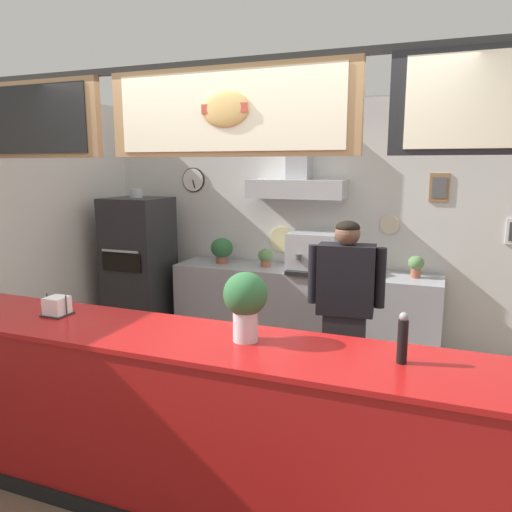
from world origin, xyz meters
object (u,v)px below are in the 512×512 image
Objects in this scene: espresso_machine at (314,252)px; potted_oregano at (266,257)px; pepper_grinder at (403,338)px; shop_worker at (345,315)px; potted_basil at (222,249)px; pizza_oven at (139,268)px; potted_rosemary at (363,263)px; basil_vase at (245,302)px; napkin_holder at (57,307)px; potted_thyme at (416,265)px.

espresso_machine reaches higher than potted_oregano.
espresso_machine is 2.01× the size of pepper_grinder.
shop_worker is 2.18m from potted_basil.
pizza_oven is 2.05m from espresso_machine.
espresso_machine is 2.30× the size of potted_rosemary.
espresso_machine is at bearing -71.22° from shop_worker.
shop_worker is 1.46m from espresso_machine.
pepper_grinder is (0.83, -0.01, -0.09)m from basil_vase.
potted_oregano is at bearing 79.94° from napkin_holder.
espresso_machine is (2.02, 0.26, 0.27)m from pizza_oven.
napkin_holder reaches higher than potted_rosemary.
pizza_oven is at bearing -172.66° from espresso_machine.
pizza_oven is at bearing -161.06° from potted_basil.
potted_thyme is 1.38× the size of napkin_holder.
potted_thyme is at bearing 74.44° from basil_vase.
napkin_holder is (0.08, -2.67, 0.05)m from potted_basil.
potted_oregano is 2.79m from basil_vase.
potted_basil is (-2.13, -0.01, 0.03)m from potted_thyme.
potted_rosemary is (2.54, 0.26, 0.19)m from pizza_oven.
shop_worker is 1.40m from basil_vase.
espresso_machine is at bearing -179.92° from potted_rosemary.
napkin_holder reaches higher than potted_oregano.
pepper_grinder reaches higher than espresso_machine.
potted_basil reaches higher than potted_rosemary.
basil_vase is (1.39, -2.67, 0.22)m from potted_basil.
pizza_oven reaches higher than potted_rosemary.
potted_oregano is at bearing 122.16° from pepper_grinder.
potted_oregano is (-1.15, 1.34, 0.15)m from shop_worker.
pizza_oven is 7.73× the size of potted_rosemary.
napkin_holder is at bearing -179.98° from basil_vase.
espresso_machine is at bearing -176.38° from potted_thyme.
potted_basil is at bearing 177.15° from espresso_machine.
shop_worker reaches higher than potted_thyme.
potted_rosemary is (-0.51, -0.06, -0.01)m from potted_thyme.
potted_rosemary is (1.62, -0.05, -0.04)m from potted_basil.
basil_vase reaches higher than espresso_machine.
espresso_machine is 1.78× the size of potted_basil.
pepper_grinder is at bearing -57.84° from potted_oregano.
espresso_machine is at bearing 7.34° from pizza_oven.
potted_oregano is 0.53× the size of basil_vase.
pizza_oven reaches higher than pepper_grinder.
shop_worker is 6.19× the size of pepper_grinder.
espresso_machine is 0.53m from potted_rosemary.
napkin_holder is (0.99, -2.36, 0.28)m from pizza_oven.
espresso_machine reaches higher than napkin_holder.
potted_thyme is at bearing 91.74° from pepper_grinder.
pepper_grinder is at bearing -77.31° from potted_rosemary.
pizza_oven is 1.09× the size of shop_worker.
pepper_grinder reaches higher than potted_basil.
napkin_holder is at bearing 33.45° from shop_worker.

